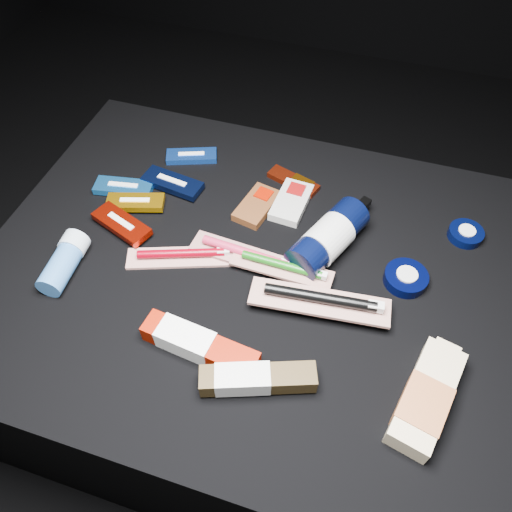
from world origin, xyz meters
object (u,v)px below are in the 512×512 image
(toothpaste_carton_red, at_px, (195,344))
(deodorant_stick, at_px, (64,262))
(lotion_bottle, at_px, (328,238))
(bodywash_bottle, at_px, (426,399))

(toothpaste_carton_red, bearing_deg, deodorant_stick, 171.16)
(deodorant_stick, distance_m, toothpaste_carton_red, 0.30)
(lotion_bottle, bearing_deg, deodorant_stick, -133.86)
(lotion_bottle, distance_m, bodywash_bottle, 0.33)
(bodywash_bottle, height_order, deodorant_stick, deodorant_stick)
(bodywash_bottle, bearing_deg, toothpaste_carton_red, -163.54)
(lotion_bottle, distance_m, deodorant_stick, 0.48)
(lotion_bottle, xyz_separation_m, deodorant_stick, (-0.44, -0.19, -0.01))
(lotion_bottle, relative_size, bodywash_bottle, 1.14)
(bodywash_bottle, distance_m, toothpaste_carton_red, 0.36)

